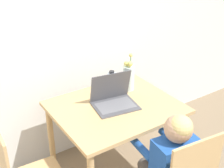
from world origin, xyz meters
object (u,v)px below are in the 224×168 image
(flower_vase, at_px, (129,77))
(water_bottle, at_px, (112,82))
(person_seated, at_px, (170,158))
(laptop, at_px, (113,98))

(flower_vase, bearing_deg, water_bottle, 165.61)
(person_seated, relative_size, water_bottle, 5.04)
(person_seated, xyz_separation_m, laptop, (-0.04, 0.63, 0.18))
(person_seated, distance_m, water_bottle, 0.84)
(water_bottle, bearing_deg, laptop, -119.77)
(person_seated, distance_m, flower_vase, 0.84)
(flower_vase, bearing_deg, person_seated, -105.12)
(person_seated, xyz_separation_m, flower_vase, (0.21, 0.77, 0.25))
(flower_vase, relative_size, water_bottle, 1.66)
(person_seated, height_order, laptop, laptop)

